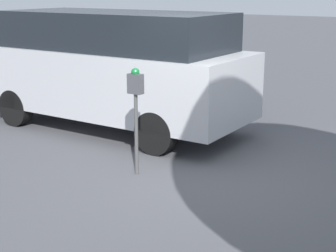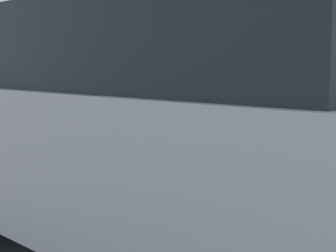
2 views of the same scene
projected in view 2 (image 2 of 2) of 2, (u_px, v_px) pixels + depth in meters
ground_plane at (90, 188)px, 6.74m from camera, size 80.00×80.00×0.00m
parking_meter_near at (155, 108)px, 6.41m from camera, size 0.20×0.12×1.45m
parked_van at (154, 128)px, 3.96m from camera, size 5.04×2.01×2.06m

